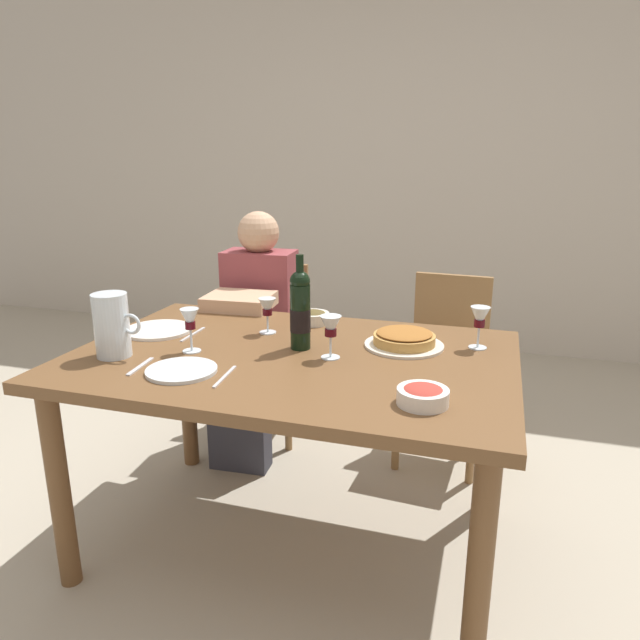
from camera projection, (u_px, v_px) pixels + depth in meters
ground_plane at (295, 542)px, 2.21m from camera, size 8.00×8.00×0.00m
back_wall at (412, 156)px, 4.20m from camera, size 8.00×0.10×2.80m
dining_table at (292, 379)px, 2.02m from camera, size 1.50×1.00×0.76m
wine_bottle at (300, 310)px, 2.02m from camera, size 0.07×0.07×0.33m
water_pitcher at (112, 329)px, 1.95m from camera, size 0.17×0.12×0.22m
baked_tart at (404, 339)px, 2.07m from camera, size 0.28×0.28×0.06m
salad_bowl at (423, 395)px, 1.59m from camera, size 0.14×0.14×0.05m
olive_bowl at (313, 317)px, 2.35m from camera, size 0.13×0.13×0.05m
wine_glass_left_diner at (480, 319)px, 2.03m from camera, size 0.07×0.07×0.15m
wine_glass_right_diner at (267, 309)px, 2.21m from camera, size 0.07×0.07×0.14m
wine_glass_centre at (331, 328)px, 1.94m from camera, size 0.07×0.07×0.15m
wine_glass_spare at (190, 322)px, 1.99m from camera, size 0.06×0.06×0.15m
dinner_plate_left_setting at (182, 370)px, 1.83m from camera, size 0.22×0.22×0.01m
dinner_plate_right_setting at (158, 330)px, 2.25m from camera, size 0.26×0.26×0.01m
fork_left_setting at (140, 366)px, 1.88m from camera, size 0.03×0.16×0.00m
knife_left_setting at (225, 376)px, 1.79m from camera, size 0.03×0.18×0.00m
knife_right_setting at (193, 334)px, 2.21m from camera, size 0.01×0.18×0.00m
spoon_right_setting at (132, 328)px, 2.28m from camera, size 0.03×0.16×0.00m
chair_left at (270, 337)px, 3.04m from camera, size 0.42×0.42×0.87m
diner_left at (253, 328)px, 2.79m from camera, size 0.35×0.52×1.16m
chair_right at (446, 356)px, 2.76m from camera, size 0.43×0.43×0.87m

